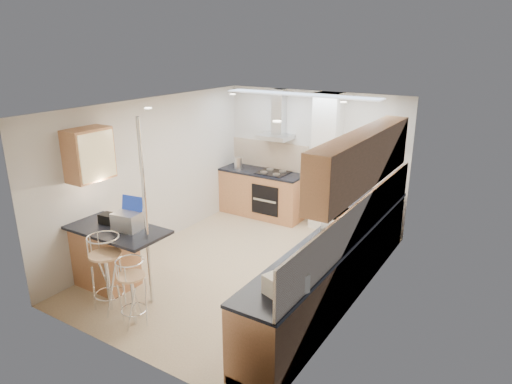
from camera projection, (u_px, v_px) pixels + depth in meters
The scene contains 16 objects.
ground at pixel (244, 268), 7.08m from camera, with size 4.80×4.80×0.00m, color tan.
room_shell at pixel (275, 170), 6.73m from camera, with size 3.64×4.84×2.51m.
right_counter at pixel (336, 265), 6.18m from camera, with size 0.63×4.40×0.92m.
back_counter at pixel (262, 193), 9.10m from camera, with size 1.70×0.63×0.92m.
peninsula at pixel (119, 259), 6.33m from camera, with size 1.47×0.72×0.94m.
microwave at pixel (342, 224), 5.99m from camera, with size 0.51×0.35×0.28m, color white.
laptop at pixel (127, 221), 6.09m from camera, with size 0.35×0.26×0.24m, color #9C9FA3.
bag at pixel (109, 219), 6.33m from camera, with size 0.24×0.18×0.13m, color black.
bar_stool_near at pixel (107, 273), 5.83m from camera, with size 0.43×0.43×1.05m, color tan, non-canonical shape.
bar_stool_end at pixel (133, 292), 5.55m from camera, with size 0.36×0.36×0.89m, color tan, non-canonical shape.
jar_a at pixel (363, 212), 6.57m from camera, with size 0.12×0.12×0.16m, color silver.
jar_b at pixel (372, 201), 7.10m from camera, with size 0.11×0.11×0.14m, color silver.
jar_c at pixel (328, 240), 5.61m from camera, with size 0.14×0.14×0.20m, color beige.
jar_d at pixel (341, 237), 5.76m from camera, with size 0.10×0.10×0.15m, color white.
bread_bin at pixel (286, 284), 4.60m from camera, with size 0.31×0.39×0.20m, color silver.
kettle at pixel (238, 163), 9.09m from camera, with size 0.16×0.16×0.23m, color silver.
Camera 1 is at (3.52, -5.28, 3.35)m, focal length 32.00 mm.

